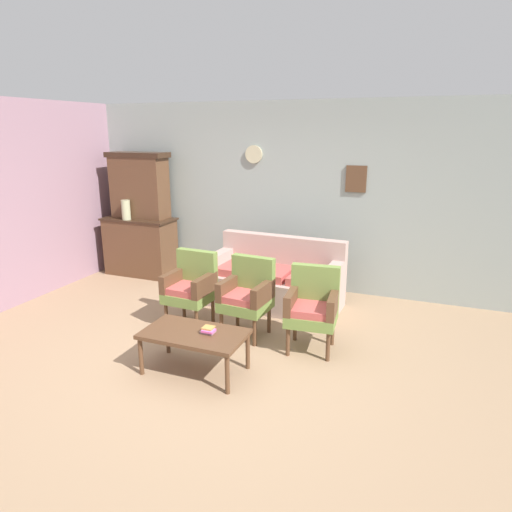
# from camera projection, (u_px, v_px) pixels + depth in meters

# --- Properties ---
(ground_plane) EXTENTS (7.68, 7.68, 0.00)m
(ground_plane) POSITION_uv_depth(u_px,v_px,m) (215.00, 364.00, 4.61)
(ground_plane) COLOR #997A5B
(wall_back_with_decor) EXTENTS (6.40, 0.09, 2.70)m
(wall_back_with_decor) POSITION_uv_depth(u_px,v_px,m) (293.00, 197.00, 6.60)
(wall_back_with_decor) COLOR #939E99
(wall_back_with_decor) RESTS_ON ground
(side_cabinet) EXTENTS (1.16, 0.55, 0.93)m
(side_cabinet) POSITION_uv_depth(u_px,v_px,m) (141.00, 246.00, 7.37)
(side_cabinet) COLOR brown
(side_cabinet) RESTS_ON ground
(cabinet_upper_hutch) EXTENTS (0.99, 0.38, 1.03)m
(cabinet_upper_hutch) POSITION_uv_depth(u_px,v_px,m) (139.00, 185.00, 7.17)
(cabinet_upper_hutch) COLOR brown
(cabinet_upper_hutch) RESTS_ON side_cabinet
(vase_on_cabinet) EXTENTS (0.14, 0.14, 0.31)m
(vase_on_cabinet) POSITION_uv_depth(u_px,v_px,m) (126.00, 210.00, 7.08)
(vase_on_cabinet) COLOR #ADB087
(vase_on_cabinet) RESTS_ON side_cabinet
(floral_couch) EXTENTS (1.81, 0.89, 0.90)m
(floral_couch) POSITION_uv_depth(u_px,v_px,m) (275.00, 281.00, 6.09)
(floral_couch) COLOR tan
(floral_couch) RESTS_ON ground
(armchair_by_doorway) EXTENTS (0.54, 0.52, 0.90)m
(armchair_by_doorway) POSITION_uv_depth(u_px,v_px,m) (191.00, 286.00, 5.41)
(armchair_by_doorway) COLOR olive
(armchair_by_doorway) RESTS_ON ground
(armchair_row_middle) EXTENTS (0.56, 0.53, 0.90)m
(armchair_row_middle) POSITION_uv_depth(u_px,v_px,m) (247.00, 293.00, 5.16)
(armchair_row_middle) COLOR olive
(armchair_row_middle) RESTS_ON ground
(armchair_near_cabinet) EXTENTS (0.56, 0.54, 0.90)m
(armchair_near_cabinet) POSITION_uv_depth(u_px,v_px,m) (313.00, 305.00, 4.81)
(armchair_near_cabinet) COLOR olive
(armchair_near_cabinet) RESTS_ON ground
(coffee_table) EXTENTS (1.00, 0.56, 0.42)m
(coffee_table) POSITION_uv_depth(u_px,v_px,m) (194.00, 336.00, 4.37)
(coffee_table) COLOR brown
(coffee_table) RESTS_ON ground
(book_stack_on_table) EXTENTS (0.14, 0.12, 0.06)m
(book_stack_on_table) POSITION_uv_depth(u_px,v_px,m) (208.00, 330.00, 4.33)
(book_stack_on_table) COLOR gray
(book_stack_on_table) RESTS_ON coffee_table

